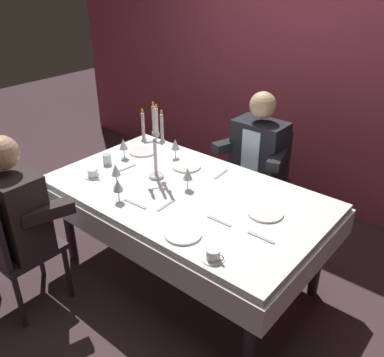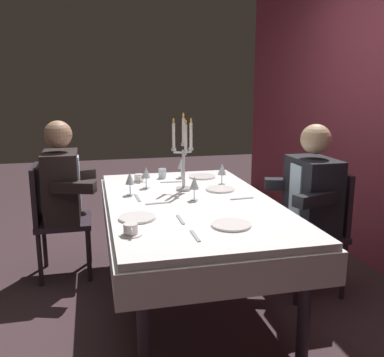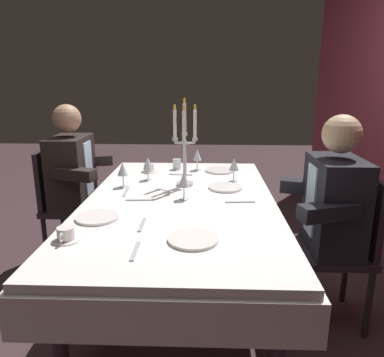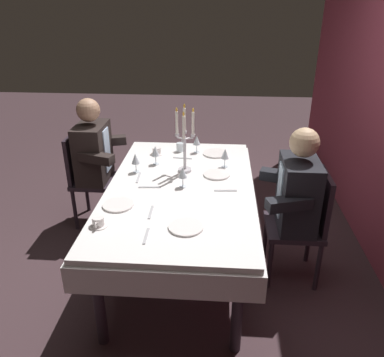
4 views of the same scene
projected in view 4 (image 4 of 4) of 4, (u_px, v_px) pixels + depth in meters
The scene contains 23 objects.
ground_plane at pixel (181, 265), 3.30m from camera, with size 12.00×12.00×0.00m, color #402C31.
dining_table at pixel (180, 200), 3.03m from camera, with size 1.94×1.14×0.74m.
candelabra at pixel (185, 142), 3.13m from camera, with size 0.15×0.17×0.57m.
dinner_plate_0 at pixel (118, 205), 2.71m from camera, with size 0.22×0.22×0.01m, color white.
dinner_plate_1 at pixel (215, 153), 3.58m from camera, with size 0.23×0.23×0.01m, color white.
dinner_plate_2 at pixel (186, 227), 2.46m from camera, with size 0.22×0.22×0.01m, color white.
dinner_plate_3 at pixel (217, 174), 3.16m from camera, with size 0.22×0.22×0.01m, color white.
wine_glass_0 at pixel (183, 173), 2.93m from camera, with size 0.07×0.07×0.16m.
wine_glass_1 at pixel (225, 154), 3.27m from camera, with size 0.07×0.07×0.16m.
wine_glass_2 at pixel (155, 151), 3.32m from camera, with size 0.07×0.07×0.16m.
wine_glass_3 at pixel (197, 141), 3.57m from camera, with size 0.07×0.07×0.16m.
wine_glass_4 at pixel (135, 159), 3.17m from camera, with size 0.07×0.07×0.16m.
water_tumbler_0 at pixel (180, 147), 3.63m from camera, with size 0.06×0.06×0.08m, color silver.
coffee_cup_0 at pixel (157, 151), 3.57m from camera, with size 0.13×0.12×0.06m.
coffee_cup_1 at pixel (98, 222), 2.47m from camera, with size 0.13×0.12×0.06m.
spoon_0 at pixel (150, 187), 2.96m from camera, with size 0.17×0.02×0.01m, color #B7B7BC.
fork_1 at pixel (182, 158), 3.49m from camera, with size 0.17×0.02×0.01m, color #B7B7BC.
fork_2 at pixel (146, 236), 2.37m from camera, with size 0.17×0.02×0.01m, color #B7B7BC.
fork_3 at pixel (226, 190), 2.91m from camera, with size 0.17×0.02×0.01m, color #B7B7BC.
knife_4 at pixel (139, 177), 3.12m from camera, with size 0.19×0.02×0.01m, color #B7B7BC.
spoon_5 at pixel (151, 212), 2.63m from camera, with size 0.17×0.02×0.01m, color #B7B7BC.
seated_diner_0 at pixel (92, 152), 3.64m from camera, with size 0.63×0.48×1.24m.
seated_diner_1 at pixel (299, 194), 2.89m from camera, with size 0.63×0.48×1.24m.
Camera 4 is at (2.65, 0.28, 2.08)m, focal length 36.59 mm.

